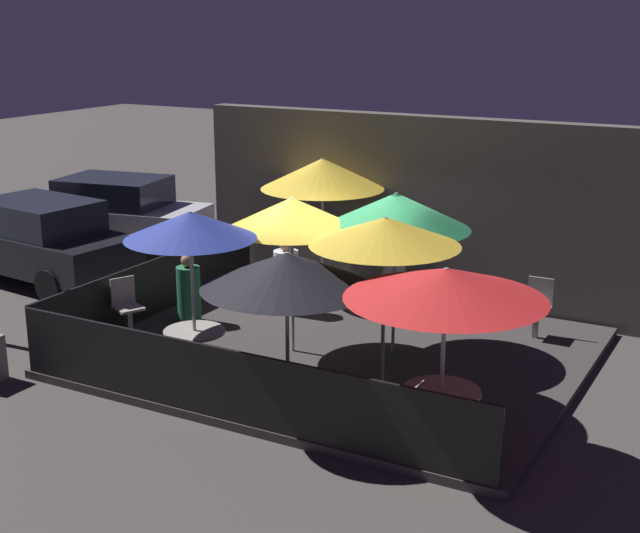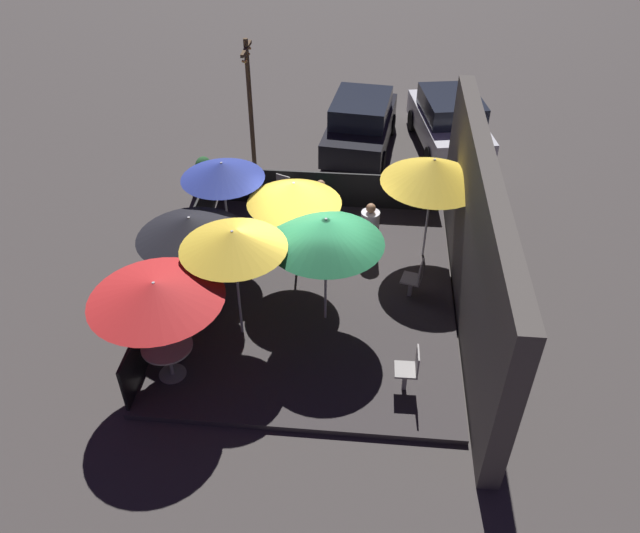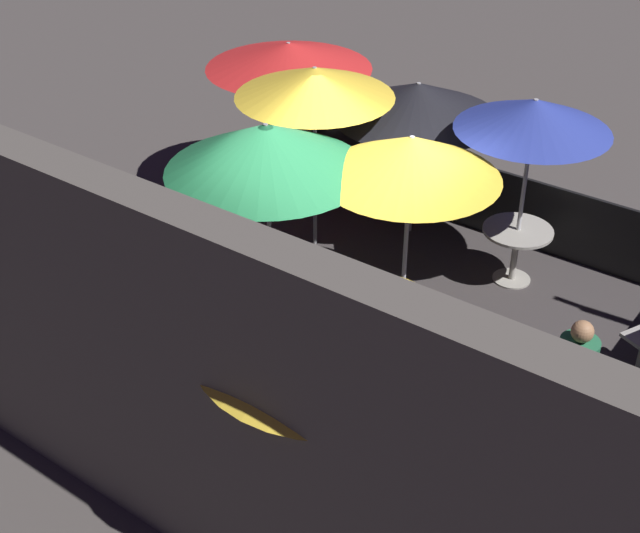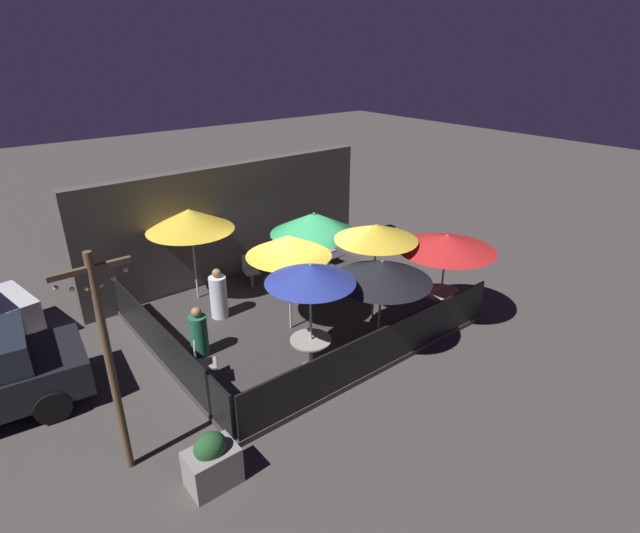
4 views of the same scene
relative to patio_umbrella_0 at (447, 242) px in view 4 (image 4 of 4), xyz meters
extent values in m
plane|color=#423D3A|center=(-2.54, 2.36, -2.14)|extent=(60.00, 60.00, 0.00)
cube|color=#383333|center=(-2.54, 2.36, -2.08)|extent=(7.08, 5.90, 0.12)
cube|color=#4C4742|center=(-2.54, 5.54, -0.47)|extent=(8.68, 0.36, 3.34)
cube|color=black|center=(-2.54, -0.54, -1.54)|extent=(6.88, 0.05, 0.95)
cube|color=black|center=(-6.03, 2.36, -1.54)|extent=(0.05, 5.70, 0.95)
cylinder|color=#B2B2B7|center=(0.00, 0.00, -0.92)|extent=(0.05, 0.05, 2.20)
cone|color=red|center=(0.00, 0.00, 0.00)|extent=(2.29, 2.29, 0.35)
cylinder|color=#B2B2B7|center=(-3.73, 0.33, -0.82)|extent=(0.05, 0.05, 2.39)
cone|color=#283893|center=(-3.73, 0.33, 0.18)|extent=(1.78, 1.78, 0.37)
cylinder|color=#B2B2B7|center=(-3.10, 1.92, -0.84)|extent=(0.05, 0.05, 2.35)
cone|color=gold|center=(-3.10, 1.92, 0.10)|extent=(1.93, 1.93, 0.47)
cylinder|color=#B2B2B7|center=(-1.79, 2.68, -0.81)|extent=(0.05, 0.05, 2.42)
cone|color=#1E6B3D|center=(-1.79, 2.68, 0.13)|extent=(2.20, 2.20, 0.53)
cylinder|color=#B2B2B7|center=(-2.07, 0.03, -0.96)|extent=(0.05, 0.05, 2.11)
cone|color=black|center=(-2.07, 0.03, -0.14)|extent=(2.14, 2.14, 0.45)
cylinder|color=#B2B2B7|center=(-1.23, 1.07, -0.80)|extent=(0.05, 0.05, 2.43)
cone|color=gold|center=(-1.23, 1.07, 0.23)|extent=(1.95, 1.95, 0.37)
cylinder|color=#B2B2B7|center=(-4.13, 4.74, -0.78)|extent=(0.05, 0.05, 2.47)
cone|color=gold|center=(-4.13, 4.74, 0.18)|extent=(2.20, 2.20, 0.54)
cylinder|color=#9E998E|center=(0.00, 0.00, -2.01)|extent=(0.50, 0.50, 0.02)
cylinder|color=#9E998E|center=(0.00, 0.00, -1.66)|extent=(0.08, 0.08, 0.71)
cylinder|color=#9E998E|center=(0.00, 0.00, -1.29)|extent=(0.91, 0.91, 0.04)
cylinder|color=#9E998E|center=(-3.73, 0.33, -2.01)|extent=(0.47, 0.47, 0.02)
cylinder|color=#9E998E|center=(-3.73, 0.33, -1.67)|extent=(0.08, 0.08, 0.69)
cylinder|color=#9E998E|center=(-3.73, 0.33, -1.31)|extent=(0.85, 0.85, 0.04)
cube|color=gray|center=(-0.05, 4.24, -1.79)|extent=(0.08, 0.08, 0.46)
cube|color=gray|center=(-0.05, 4.24, -1.54)|extent=(0.41, 0.41, 0.04)
cube|color=gray|center=(-0.06, 4.42, -1.30)|extent=(0.40, 0.04, 0.44)
cube|color=gray|center=(-2.65, 4.40, -1.80)|extent=(0.10, 0.10, 0.43)
cube|color=gray|center=(-2.65, 4.40, -1.57)|extent=(0.49, 0.49, 0.04)
cube|color=gray|center=(-2.60, 4.58, -1.33)|extent=(0.39, 0.13, 0.44)
cube|color=gray|center=(-5.66, 1.21, -1.79)|extent=(0.11, 0.11, 0.46)
cube|color=gray|center=(-5.66, 1.21, -1.54)|extent=(0.53, 0.53, 0.04)
cube|color=gray|center=(-5.82, 1.28, -1.30)|extent=(0.19, 0.38, 0.44)
cylinder|color=silver|center=(-4.15, 3.48, -1.48)|extent=(0.46, 0.46, 1.07)
sphere|color=#9E704C|center=(-4.15, 3.48, -0.84)|extent=(0.22, 0.22, 0.22)
cylinder|color=#236642|center=(-5.28, 2.27, -1.55)|extent=(0.54, 0.54, 0.94)
sphere|color=#9E704C|center=(-5.28, 2.27, -0.97)|extent=(0.22, 0.22, 0.22)
cube|color=gray|center=(-6.68, -0.97, -1.81)|extent=(0.80, 0.56, 0.66)
ellipsoid|color=#235128|center=(-6.68, -0.97, -1.39)|extent=(0.52, 0.41, 0.47)
cylinder|color=brown|center=(-7.58, 0.21, -0.24)|extent=(0.12, 0.12, 3.80)
cube|color=brown|center=(-7.58, 0.21, 1.42)|extent=(1.10, 0.08, 0.08)
sphere|color=#F4B260|center=(-8.04, 0.21, 1.27)|extent=(0.07, 0.07, 0.07)
sphere|color=#F4B260|center=(-7.85, 0.21, 1.19)|extent=(0.07, 0.07, 0.07)
sphere|color=#F4B260|center=(-7.67, 0.21, 1.14)|extent=(0.07, 0.07, 0.07)
sphere|color=#F4B260|center=(-7.49, 0.21, 1.14)|extent=(0.07, 0.07, 0.07)
sphere|color=#F4B260|center=(-7.30, 0.21, 1.19)|extent=(0.07, 0.07, 0.07)
sphere|color=#F4B260|center=(-7.12, 0.21, 1.27)|extent=(0.07, 0.07, 0.07)
cylinder|color=black|center=(-8.09, 3.73, -1.82)|extent=(0.66, 0.25, 0.64)
cylinder|color=black|center=(-8.27, 2.12, -1.82)|extent=(0.66, 0.25, 0.64)
cylinder|color=black|center=(-8.45, 5.08, -1.82)|extent=(0.66, 0.29, 0.64)
camera|label=1|loc=(3.30, -8.94, 2.85)|focal=50.00mm
camera|label=2|loc=(7.55, 3.42, 6.65)|focal=35.00mm
camera|label=3|loc=(-7.28, 9.21, 4.11)|focal=50.00mm
camera|label=4|loc=(-8.99, -6.52, 4.21)|focal=28.00mm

